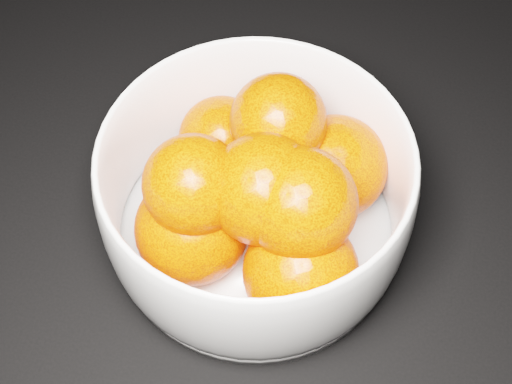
# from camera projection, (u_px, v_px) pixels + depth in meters

# --- Properties ---
(bowl) EXTENTS (0.21, 0.21, 0.10)m
(bowl) POSITION_uv_depth(u_px,v_px,m) (256.00, 196.00, 0.48)
(bowl) COLOR white
(bowl) RESTS_ON ground
(orange_pile) EXTENTS (0.16, 0.16, 0.11)m
(orange_pile) POSITION_uv_depth(u_px,v_px,m) (264.00, 194.00, 0.46)
(orange_pile) COLOR #EA3E04
(orange_pile) RESTS_ON bowl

